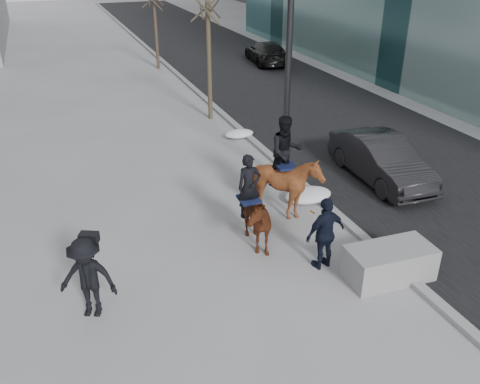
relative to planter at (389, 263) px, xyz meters
name	(u,v)px	position (x,y,z in m)	size (l,w,h in m)	color
ground	(259,273)	(-2.62, 1.16, -0.38)	(120.00, 120.00, 0.00)	gray
road	(317,112)	(4.38, 11.16, -0.38)	(8.00, 90.00, 0.01)	black
curb	(231,121)	(0.38, 11.16, -0.32)	(0.25, 90.00, 0.12)	gray
planter	(389,263)	(0.00, 0.00, 0.00)	(1.91, 0.95, 0.76)	gray
car_near	(381,159)	(2.82, 4.39, 0.31)	(1.46, 4.20, 1.38)	black
car_far	(267,52)	(6.15, 20.68, 0.27)	(1.82, 4.48, 1.30)	black
tree_near	(209,55)	(-0.22, 12.02, 2.26)	(1.20, 1.20, 5.28)	#332A1E
tree_far	(156,27)	(-0.22, 21.71, 1.91)	(1.20, 1.20, 4.59)	#34271E
mounted_left	(251,214)	(-2.34, 2.36, 0.48)	(0.86, 1.82, 2.32)	#4B260F
mounted_right	(287,178)	(-0.90, 3.39, 0.73)	(1.61, 1.78, 2.78)	#502010
feeder	(325,233)	(-1.13, 0.91, 0.50)	(1.08, 0.94, 1.75)	black
camera_crew	(88,278)	(-6.28, 1.11, 0.51)	(1.30, 1.08, 1.75)	black
lamppost	(291,13)	(-0.02, 5.31, 4.61)	(0.25, 0.81, 9.09)	black
snow_piles	(302,190)	(0.08, 4.33, -0.22)	(1.40, 9.93, 0.36)	silver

